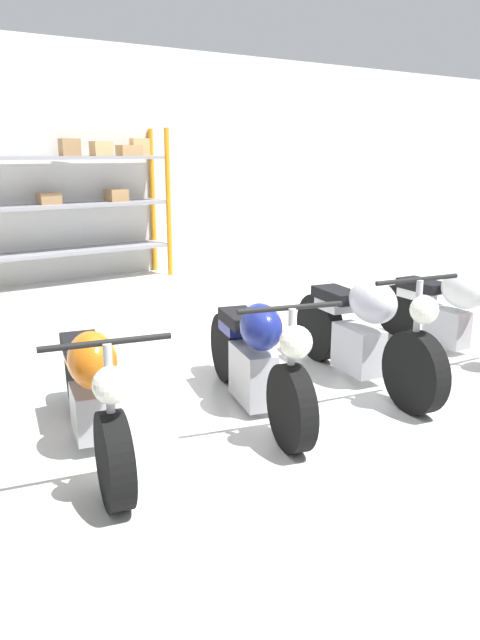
{
  "coord_description": "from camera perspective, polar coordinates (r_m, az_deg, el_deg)",
  "views": [
    {
      "loc": [
        -2.68,
        -3.46,
        1.97
      ],
      "look_at": [
        0.0,
        0.4,
        0.7
      ],
      "focal_mm": 35.0,
      "sensor_mm": 36.0,
      "label": 1
    }
  ],
  "objects": [
    {
      "name": "shelving_rack",
      "position": [
        9.91,
        -14.55,
        10.93
      ],
      "size": [
        3.1,
        0.63,
        2.33
      ],
      "color": "orange",
      "rests_on": "ground_plane"
    },
    {
      "name": "motorcycle_white",
      "position": [
        6.56,
        19.05,
        0.98
      ],
      "size": [
        0.72,
        2.06,
        0.99
      ],
      "rotation": [
        0.0,
        0.0,
        -1.65
      ],
      "color": "black",
      "rests_on": "ground_plane"
    },
    {
      "name": "back_wall",
      "position": [
        10.0,
        -19.75,
        13.3
      ],
      "size": [
        30.0,
        0.08,
        3.6
      ],
      "color": "silver",
      "rests_on": "ground_plane"
    },
    {
      "name": "motorcycle_silver",
      "position": [
        5.48,
        11.24,
        -1.01
      ],
      "size": [
        0.75,
        2.06,
        1.06
      ],
      "rotation": [
        0.0,
        0.0,
        -1.76
      ],
      "color": "black",
      "rests_on": "ground_plane"
    },
    {
      "name": "motorcycle_blue",
      "position": [
        4.81,
        1.47,
        -3.52
      ],
      "size": [
        0.88,
        1.99,
        1.01
      ],
      "rotation": [
        0.0,
        0.0,
        -1.85
      ],
      "color": "black",
      "rests_on": "ground_plane"
    },
    {
      "name": "ground_plane",
      "position": [
        4.8,
        2.76,
        -9.13
      ],
      "size": [
        30.0,
        30.0,
        0.0
      ],
      "primitive_type": "plane",
      "color": "silver"
    },
    {
      "name": "motorcycle_orange",
      "position": [
        4.29,
        -13.35,
        -6.3
      ],
      "size": [
        0.82,
        2.06,
        0.99
      ],
      "rotation": [
        0.0,
        0.0,
        -1.8
      ],
      "color": "black",
      "rests_on": "ground_plane"
    }
  ]
}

